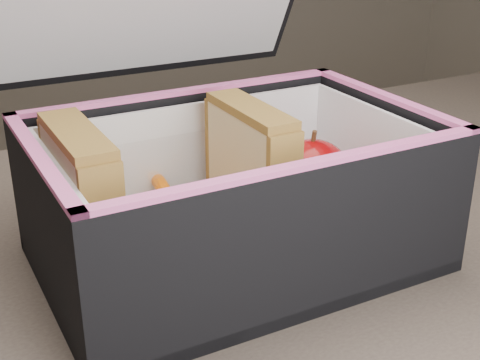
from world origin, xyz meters
The scene contains 7 objects.
lunch_bag centered at (-0.06, 0.06, 0.82)m, with size 0.30×0.30×0.29m.
plastic_tub centered at (-0.11, 0.06, 0.80)m, with size 0.18×0.13×0.08m, color white, non-canonical shape.
sandwich_left centered at (-0.17, 0.06, 0.82)m, with size 0.03×0.10×0.11m.
sandwich_right centered at (-0.04, 0.06, 0.82)m, with size 0.03×0.10×0.11m.
carrot_sticks centered at (-0.11, 0.04, 0.78)m, with size 0.05×0.16×0.03m.
paper_napkin centered at (0.02, 0.06, 0.77)m, with size 0.08×0.08×0.01m, color white.
red_apple centered at (0.03, 0.06, 0.80)m, with size 0.07×0.07×0.07m.
Camera 1 is at (-0.28, -0.37, 1.03)m, focal length 50.00 mm.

